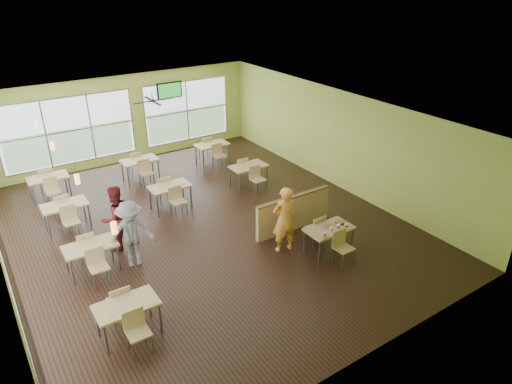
# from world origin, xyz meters

# --- Properties ---
(room) EXTENTS (12.00, 12.04, 3.20)m
(room) POSITION_xyz_m (0.00, 0.00, 1.60)
(room) COLOR black
(room) RESTS_ON ground
(window_bays) EXTENTS (9.24, 10.24, 2.38)m
(window_bays) POSITION_xyz_m (-2.65, 3.08, 1.48)
(window_bays) COLOR white
(window_bays) RESTS_ON room
(main_table) EXTENTS (1.22, 1.52, 0.87)m
(main_table) POSITION_xyz_m (2.00, -3.00, 0.63)
(main_table) COLOR tan
(main_table) RESTS_ON floor
(half_wall_divider) EXTENTS (2.40, 0.14, 1.04)m
(half_wall_divider) POSITION_xyz_m (2.00, -1.55, 0.52)
(half_wall_divider) COLOR tan
(half_wall_divider) RESTS_ON floor
(dining_tables) EXTENTS (6.92, 8.72, 0.87)m
(dining_tables) POSITION_xyz_m (-1.05, 1.71, 0.63)
(dining_tables) COLOR tan
(dining_tables) RESTS_ON floor
(pendant_lights) EXTENTS (0.11, 7.31, 0.86)m
(pendant_lights) POSITION_xyz_m (-3.20, 0.68, 2.45)
(pendant_lights) COLOR #2D2119
(pendant_lights) RESTS_ON ceiling
(ceiling_fan) EXTENTS (1.25, 1.25, 0.29)m
(ceiling_fan) POSITION_xyz_m (-0.00, 3.00, 2.95)
(ceiling_fan) COLOR #2D2119
(ceiling_fan) RESTS_ON ceiling
(tv_backwall) EXTENTS (1.00, 0.07, 0.60)m
(tv_backwall) POSITION_xyz_m (1.80, 5.90, 2.45)
(tv_backwall) COLOR black
(tv_backwall) RESTS_ON wall_back
(man_plaid) EXTENTS (0.72, 0.54, 1.79)m
(man_plaid) POSITION_xyz_m (1.16, -2.25, 0.89)
(man_plaid) COLOR orange
(man_plaid) RESTS_ON floor
(patron_maroon) EXTENTS (0.98, 0.84, 1.75)m
(patron_maroon) POSITION_xyz_m (-2.33, 0.22, 0.87)
(patron_maroon) COLOR maroon
(patron_maroon) RESTS_ON floor
(patron_grey) EXTENTS (1.20, 0.81, 1.72)m
(patron_grey) POSITION_xyz_m (-2.27, -0.73, 0.86)
(patron_grey) COLOR slate
(patron_grey) RESTS_ON floor
(cup_blue) EXTENTS (0.10, 0.10, 0.37)m
(cup_blue) POSITION_xyz_m (1.62, -3.25, 0.83)
(cup_blue) COLOR white
(cup_blue) RESTS_ON main_table
(cup_yellow) EXTENTS (0.10, 0.10, 0.34)m
(cup_yellow) POSITION_xyz_m (1.91, -3.16, 0.82)
(cup_yellow) COLOR white
(cup_yellow) RESTS_ON main_table
(cup_red_near) EXTENTS (0.09, 0.09, 0.34)m
(cup_red_near) POSITION_xyz_m (2.15, -3.16, 0.82)
(cup_red_near) COLOR white
(cup_red_near) RESTS_ON main_table
(cup_red_far) EXTENTS (0.09, 0.09, 0.32)m
(cup_red_far) POSITION_xyz_m (2.35, -3.23, 0.82)
(cup_red_far) COLOR white
(cup_red_far) RESTS_ON main_table
(food_basket) EXTENTS (0.25, 0.25, 0.06)m
(food_basket) POSITION_xyz_m (2.38, -2.97, 0.78)
(food_basket) COLOR black
(food_basket) RESTS_ON main_table
(ketchup_cup) EXTENTS (0.06, 0.06, 0.02)m
(ketchup_cup) POSITION_xyz_m (2.43, -3.19, 0.76)
(ketchup_cup) COLOR #A10004
(ketchup_cup) RESTS_ON main_table
(wrapper_left) EXTENTS (0.20, 0.19, 0.04)m
(wrapper_left) POSITION_xyz_m (1.57, -3.30, 0.77)
(wrapper_left) COLOR #A4864F
(wrapper_left) RESTS_ON main_table
(wrapper_mid) EXTENTS (0.28, 0.26, 0.06)m
(wrapper_mid) POSITION_xyz_m (2.02, -2.89, 0.78)
(wrapper_mid) COLOR #A4864F
(wrapper_mid) RESTS_ON main_table
(wrapper_right) EXTENTS (0.16, 0.15, 0.03)m
(wrapper_right) POSITION_xyz_m (2.16, -3.28, 0.77)
(wrapper_right) COLOR #A4864F
(wrapper_right) RESTS_ON main_table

